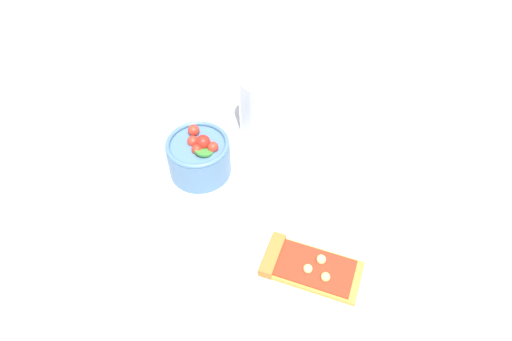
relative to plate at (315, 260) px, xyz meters
name	(u,v)px	position (x,y,z in m)	size (l,w,h in m)	color
ground_plane	(313,229)	(-0.02, 0.06, -0.01)	(2.40, 2.40, 0.00)	silver
plate	(315,260)	(0.00, 0.00, 0.00)	(0.26, 0.26, 0.01)	silver
pizza_slice_main	(305,266)	(-0.01, -0.02, 0.01)	(0.14, 0.07, 0.02)	gold
salad_bowl	(199,156)	(-0.24, 0.12, 0.03)	(0.11, 0.11, 0.09)	#4C7299
soda_glass	(261,106)	(-0.17, 0.25, 0.05)	(0.08, 0.08, 0.12)	silver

